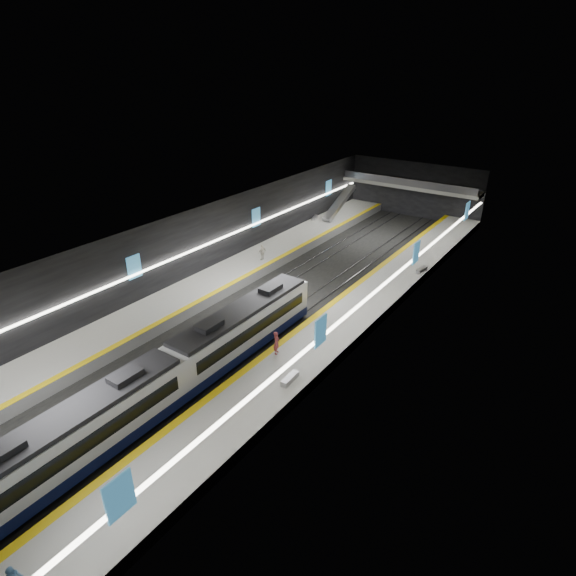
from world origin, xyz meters
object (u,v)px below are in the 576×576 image
Objects in this scene: bench_right_near at (290,379)px; passenger_left_a at (262,252)px; escalator at (339,203)px; passenger_right_a at (277,343)px; train at (174,372)px; bench_left_far at (315,218)px; bench_right_far at (422,270)px.

bench_right_near is 22.67m from passenger_left_a.
escalator is 39.64m from bench_right_near.
bench_right_near is 0.98× the size of passenger_left_a.
passenger_right_a reaches higher than bench_right_near.
train reaches higher than passenger_left_a.
escalator reaches higher than passenger_right_a.
bench_right_near is at bearing -78.04° from bench_left_far.
passenger_right_a is at bearing -68.34° from escalator.
train is 8.14m from passenger_right_a.
train is 17.91× the size of bench_left_far.
bench_right_far is (17.00, -12.31, -1.69)m from escalator.
passenger_right_a is (-3.60, -21.44, 0.73)m from bench_right_far.
escalator is at bearing -167.00° from passenger_left_a.
passenger_right_a is (15.40, -30.48, 0.74)m from bench_left_far.
bench_right_far reaches higher than bench_left_far.
passenger_right_a is at bearing 50.85° from passenger_left_a.
escalator is 36.33m from passenger_right_a.
train is at bearing -89.55° from bench_left_far.
bench_right_near is at bearing 38.77° from train.
escalator is at bearing 41.43° from bench_left_far.
bench_right_far is at bearing 123.85° from passenger_left_a.
bench_left_far is at bearing 107.58° from train.
passenger_left_a is at bearing 112.47° from train.
escalator reaches higher than bench_right_far.
train is at bearing -95.19° from bench_right_far.
escalator reaches higher than bench_right_near.
bench_left_far is 21.04m from bench_right_far.
bench_right_far is 17.51m from passenger_left_a.
passenger_right_a reaches higher than bench_left_far.
escalator reaches higher than bench_left_far.
escalator is at bearing 3.47° from passenger_right_a.
bench_right_near is (18.27, -32.83, 0.01)m from bench_left_far.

